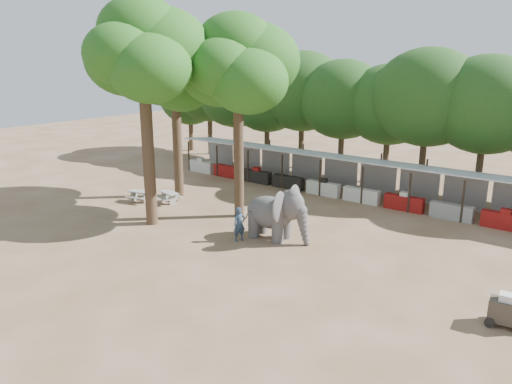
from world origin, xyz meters
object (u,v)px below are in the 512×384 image
Objects in this scene: elephant at (277,213)px; picnic_table_far at (169,196)px; yard_tree_left at (175,69)px; handler at (239,224)px; picnic_table_near at (140,195)px; yard_tree_center at (144,52)px; yard_tree_back at (238,65)px; cart_front at (507,311)px.

picnic_table_far is (-9.15, 1.16, -0.93)m from elephant.
yard_tree_left is 12.16m from handler.
picnic_table_near is at bearing -136.26° from picnic_table_far.
yard_tree_left is at bearing 158.71° from elephant.
handler is 1.08× the size of picnic_table_far.
elephant is 2.09× the size of handler.
handler is (5.70, 0.70, -8.33)m from yard_tree_center.
picnic_table_near is 1.94m from picnic_table_far.
yard_tree_back is (6.00, -1.00, 0.34)m from yard_tree_left.
cart_front is (11.18, -2.16, -0.79)m from elephant.
handler is (2.70, -3.30, -7.67)m from yard_tree_back.
yard_tree_left is 8.00m from picnic_table_far.
yard_tree_back is 3.11× the size of elephant.
yard_tree_center is 7.10× the size of picnic_table_near.
elephant is at bearing -25.65° from yard_tree_back.
picnic_table_far is at bearing 164.83° from cart_front.
yard_tree_back is (3.00, 4.00, -0.67)m from yard_tree_center.
yard_tree_back reaches higher than yard_tree_left.
picnic_table_near is at bearing 107.13° from handler.
elephant reaches higher than picnic_table_far.
yard_tree_back is at bearing 53.14° from yard_tree_center.
handler reaches higher than cart_front.
cart_front is (15.22, -4.10, -7.95)m from yard_tree_back.
yard_tree_left is 3.02× the size of elephant.
elephant reaches higher than handler.
handler is (8.70, -4.30, -7.33)m from yard_tree_left.
elephant is 10.85m from picnic_table_near.
yard_tree_center is at bearing -59.04° from yard_tree_left.
yard_tree_left is 6.31× the size of handler.
picnic_table_near is at bearing 149.48° from yard_tree_center.
yard_tree_back is at bearing -9.46° from yard_tree_left.
picnic_table_near is 22.11m from cart_front.
yard_tree_back is at bearing 65.55° from handler.
yard_tree_left is 0.92× the size of yard_tree_center.
yard_tree_center is at bearing -126.86° from yard_tree_back.
cart_front is at bearing -13.51° from yard_tree_left.
picnic_table_far is 20.60m from cart_front.
yard_tree_center is 9.57m from picnic_table_far.
yard_tree_back is 8.44m from elephant.
elephant is 2.78× the size of cart_front.
yard_tree_left is 0.97× the size of yard_tree_back.
elephant is at bearing -16.32° from yard_tree_left.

